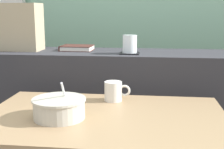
% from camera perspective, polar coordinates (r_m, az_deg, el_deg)
% --- Properties ---
extents(dark_console_ledge, '(2.80, 0.36, 0.86)m').
position_cam_1_polar(dark_console_ledge, '(1.82, -1.75, -9.36)').
color(dark_console_ledge, '#2D2D33').
rests_on(dark_console_ledge, ground).
extents(breakfast_table, '(0.92, 0.59, 0.70)m').
position_cam_1_polar(breakfast_table, '(1.23, -1.32, -13.35)').
color(breakfast_table, '#826849').
rests_on(breakfast_table, ground).
extents(coaster_square, '(0.10, 0.10, 0.00)m').
position_cam_1_polar(coaster_square, '(1.63, 3.24, 3.91)').
color(coaster_square, black).
rests_on(coaster_square, dark_console_ledge).
extents(juice_glass, '(0.07, 0.07, 0.09)m').
position_cam_1_polar(juice_glass, '(1.62, 3.26, 5.45)').
color(juice_glass, white).
rests_on(juice_glass, coaster_square).
extents(closed_book, '(0.18, 0.14, 0.03)m').
position_cam_1_polar(closed_book, '(1.77, -6.45, 4.86)').
color(closed_book, '#47231E').
rests_on(closed_book, dark_console_ledge).
extents(throw_pillow, '(0.32, 0.15, 0.26)m').
position_cam_1_polar(throw_pillow, '(1.84, -17.76, 8.28)').
color(throw_pillow, tan).
rests_on(throw_pillow, dark_console_ledge).
extents(soup_bowl, '(0.20, 0.20, 0.14)m').
position_cam_1_polar(soup_bowl, '(1.16, -9.63, -6.12)').
color(soup_bowl, '#BCB7A8').
rests_on(soup_bowl, breakfast_table).
extents(ceramic_mug, '(0.11, 0.08, 0.08)m').
position_cam_1_polar(ceramic_mug, '(1.35, 0.32, -3.07)').
color(ceramic_mug, silver).
rests_on(ceramic_mug, breakfast_table).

